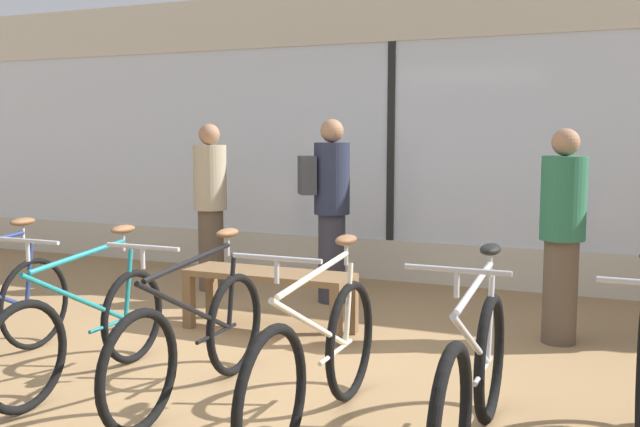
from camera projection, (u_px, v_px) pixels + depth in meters
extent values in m
plane|color=#99754C|center=(233.00, 379.00, 4.71)|extent=(24.00, 24.00, 0.00)
cube|color=beige|center=(390.00, 260.00, 7.89)|extent=(12.00, 0.08, 0.45)
cube|color=silver|center=(392.00, 142.00, 7.75)|extent=(12.00, 0.04, 2.15)
cube|color=beige|center=(393.00, 13.00, 7.60)|extent=(12.00, 0.08, 0.60)
cube|color=black|center=(391.00, 142.00, 7.72)|extent=(0.08, 0.02, 2.15)
torus|color=black|center=(35.00, 304.00, 5.35)|extent=(0.04, 0.69, 0.69)
cylinder|color=navy|center=(29.00, 273.00, 5.29)|extent=(0.03, 0.11, 0.49)
cylinder|color=navy|center=(9.00, 311.00, 5.13)|extent=(0.03, 0.48, 0.03)
cylinder|color=#B2B2B7|center=(23.00, 233.00, 5.22)|extent=(0.02, 0.02, 0.14)
ellipsoid|color=brown|center=(23.00, 222.00, 5.21)|extent=(0.11, 0.22, 0.06)
torus|color=black|center=(133.00, 316.00, 5.03)|extent=(0.05, 0.66, 0.66)
torus|color=black|center=(25.00, 357.00, 4.12)|extent=(0.05, 0.66, 0.66)
cylinder|color=#1E7A7F|center=(78.00, 299.00, 4.51)|extent=(0.03, 0.93, 0.51)
cylinder|color=#1E7A7F|center=(128.00, 284.00, 4.97)|extent=(0.03, 0.11, 0.49)
cylinder|color=#1E7A7F|center=(80.00, 256.00, 4.51)|extent=(0.03, 0.86, 0.10)
cylinder|color=#1E7A7F|center=(112.00, 324.00, 4.83)|extent=(0.03, 0.45, 0.03)
cylinder|color=#B2B2B7|center=(123.00, 241.00, 4.90)|extent=(0.02, 0.02, 0.14)
ellipsoid|color=brown|center=(123.00, 229.00, 4.89)|extent=(0.11, 0.22, 0.06)
cylinder|color=#B2B2B7|center=(28.00, 251.00, 4.11)|extent=(0.02, 0.02, 0.12)
cylinder|color=#ADADB2|center=(27.00, 241.00, 4.10)|extent=(0.46, 0.02, 0.02)
torus|color=black|center=(235.00, 324.00, 4.78)|extent=(0.05, 0.69, 0.69)
torus|color=black|center=(139.00, 372.00, 3.83)|extent=(0.05, 0.69, 0.69)
cylinder|color=black|center=(188.00, 308.00, 4.24)|extent=(0.03, 0.97, 0.51)
cylinder|color=black|center=(231.00, 290.00, 4.71)|extent=(0.03, 0.11, 0.49)
cylinder|color=black|center=(190.00, 262.00, 4.23)|extent=(0.03, 0.90, 0.10)
cylinder|color=black|center=(217.00, 333.00, 4.56)|extent=(0.03, 0.47, 0.03)
cylinder|color=#B2B2B7|center=(228.00, 245.00, 4.64)|extent=(0.02, 0.02, 0.14)
ellipsoid|color=brown|center=(228.00, 233.00, 4.63)|extent=(0.11, 0.22, 0.06)
cylinder|color=#B2B2B7|center=(143.00, 258.00, 3.81)|extent=(0.02, 0.02, 0.12)
cylinder|color=#ADADB2|center=(142.00, 247.00, 3.81)|extent=(0.46, 0.02, 0.02)
torus|color=black|center=(350.00, 341.00, 4.33)|extent=(0.05, 0.73, 0.73)
torus|color=black|center=(272.00, 401.00, 3.35)|extent=(0.05, 0.73, 0.73)
cylinder|color=beige|center=(313.00, 325.00, 3.78)|extent=(0.03, 1.00, 0.51)
cylinder|color=beige|center=(348.00, 303.00, 4.26)|extent=(0.03, 0.11, 0.49)
cylinder|color=beige|center=(315.00, 273.00, 3.77)|extent=(0.03, 0.92, 0.10)
cylinder|color=beige|center=(336.00, 352.00, 4.11)|extent=(0.03, 0.48, 0.03)
cylinder|color=#B2B2B7|center=(346.00, 253.00, 4.19)|extent=(0.02, 0.02, 0.14)
ellipsoid|color=brown|center=(346.00, 240.00, 4.18)|extent=(0.11, 0.22, 0.06)
cylinder|color=#B2B2B7|center=(277.00, 271.00, 3.34)|extent=(0.02, 0.02, 0.12)
cylinder|color=#ADADB2|center=(277.00, 258.00, 3.33)|extent=(0.46, 0.02, 0.02)
torus|color=black|center=(490.00, 358.00, 3.98)|extent=(0.06, 0.73, 0.73)
torus|color=black|center=(451.00, 425.00, 3.07)|extent=(0.06, 0.73, 0.73)
cylinder|color=#BCBCC1|center=(472.00, 343.00, 3.46)|extent=(0.03, 0.94, 0.51)
cylinder|color=#BCBCC1|center=(490.00, 318.00, 3.92)|extent=(0.03, 0.11, 0.49)
cylinder|color=#BCBCC1|center=(475.00, 286.00, 3.46)|extent=(0.03, 0.86, 0.10)
cylinder|color=#BCBCC1|center=(483.00, 371.00, 3.78)|extent=(0.03, 0.45, 0.03)
cylinder|color=#B2B2B7|center=(490.00, 264.00, 3.85)|extent=(0.02, 0.02, 0.14)
ellipsoid|color=black|center=(491.00, 249.00, 3.84)|extent=(0.11, 0.22, 0.06)
cylinder|color=#B2B2B7|center=(457.00, 284.00, 3.05)|extent=(0.02, 0.02, 0.12)
cylinder|color=#ADADB2|center=(457.00, 270.00, 3.05)|extent=(0.46, 0.02, 0.02)
cube|color=brown|center=(269.00, 274.00, 5.82)|extent=(1.40, 0.44, 0.05)
cube|color=brown|center=(189.00, 302.00, 5.94)|extent=(0.08, 0.08, 0.45)
cube|color=brown|center=(336.00, 317.00, 5.43)|extent=(0.08, 0.08, 0.45)
cube|color=brown|center=(212.00, 293.00, 6.27)|extent=(0.08, 0.08, 0.45)
cube|color=brown|center=(352.00, 307.00, 5.76)|extent=(0.08, 0.08, 0.45)
cylinder|color=brown|center=(560.00, 292.00, 5.49)|extent=(0.37, 0.37, 0.81)
cylinder|color=#286647|center=(564.00, 198.00, 5.41)|extent=(0.48, 0.48, 0.64)
sphere|color=#9E7051|center=(566.00, 142.00, 5.37)|extent=(0.21, 0.21, 0.21)
cylinder|color=#2D2D38|center=(332.00, 258.00, 6.83)|extent=(0.36, 0.36, 0.86)
cylinder|color=#23283D|center=(332.00, 178.00, 6.75)|extent=(0.47, 0.47, 0.68)
sphere|color=#9E7051|center=(332.00, 131.00, 6.70)|extent=(0.22, 0.22, 0.22)
cube|color=#38383D|center=(307.00, 175.00, 6.69)|extent=(0.25, 0.28, 0.36)
cylinder|color=brown|center=(211.00, 250.00, 7.38)|extent=(0.34, 0.34, 0.84)
cylinder|color=tan|center=(210.00, 178.00, 7.29)|extent=(0.44, 0.44, 0.66)
sphere|color=#9E7051|center=(209.00, 134.00, 7.25)|extent=(0.22, 0.22, 0.22)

